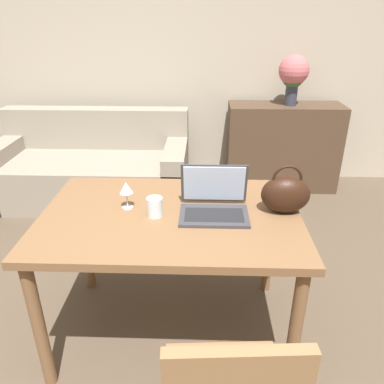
{
  "coord_description": "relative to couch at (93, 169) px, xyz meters",
  "views": [
    {
      "loc": [
        0.16,
        -1.01,
        1.68
      ],
      "look_at": [
        0.11,
        0.63,
        0.89
      ],
      "focal_mm": 35.0,
      "sensor_mm": 36.0,
      "label": 1
    }
  ],
  "objects": [
    {
      "name": "flower_vase",
      "position": [
        1.93,
        0.27,
        0.88
      ],
      "size": [
        0.28,
        0.28,
        0.47
      ],
      "color": "#333847",
      "rests_on": "sideboard"
    },
    {
      "name": "wine_glass",
      "position": [
        0.71,
        -1.71,
        0.6
      ],
      "size": [
        0.07,
        0.07,
        0.14
      ],
      "color": "silver",
      "rests_on": "dining_table"
    },
    {
      "name": "couch",
      "position": [
        0.0,
        0.0,
        0.0
      ],
      "size": [
        1.87,
        0.89,
        0.82
      ],
      "color": "gray",
      "rests_on": "ground_plane"
    },
    {
      "name": "dining_table",
      "position": [
        0.94,
        -1.76,
        0.4
      ],
      "size": [
        1.3,
        0.87,
        0.77
      ],
      "color": "brown",
      "rests_on": "ground_plane"
    },
    {
      "name": "drinking_glass",
      "position": [
        0.86,
        -1.79,
        0.54
      ],
      "size": [
        0.08,
        0.08,
        0.1
      ],
      "color": "silver",
      "rests_on": "dining_table"
    },
    {
      "name": "wall_back",
      "position": [
        0.94,
        0.59,
        1.07
      ],
      "size": [
        10.0,
        0.06,
        2.7
      ],
      "color": "#BCB29E",
      "rests_on": "ground_plane"
    },
    {
      "name": "handbag",
      "position": [
        1.51,
        -1.72,
        0.59
      ],
      "size": [
        0.24,
        0.14,
        0.25
      ],
      "color": "black",
      "rests_on": "dining_table"
    },
    {
      "name": "laptop",
      "position": [
        1.15,
        -1.73,
        0.55
      ],
      "size": [
        0.34,
        0.27,
        0.23
      ],
      "color": "#38383D",
      "rests_on": "dining_table"
    },
    {
      "name": "sideboard",
      "position": [
        1.9,
        0.3,
        0.15
      ],
      "size": [
        1.12,
        0.4,
        0.87
      ],
      "color": "#4C3828",
      "rests_on": "ground_plane"
    }
  ]
}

